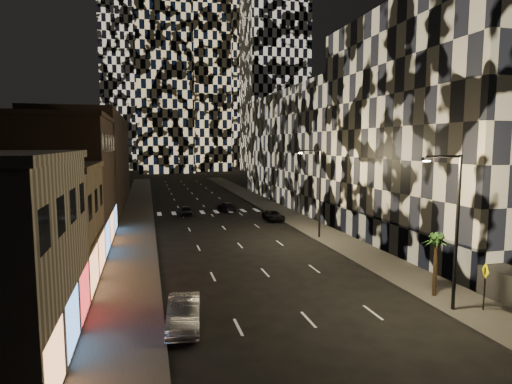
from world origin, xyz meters
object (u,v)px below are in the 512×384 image
car_dark_oncoming (227,206)px  car_dark_rightlane (273,216)px  ped_sign (485,278)px  streetlight_near (454,221)px  streetlight_far (318,187)px  palm_tree (436,244)px  car_dark_midlane (186,211)px  car_silver_parked (184,313)px

car_dark_oncoming → car_dark_rightlane: size_ratio=0.99×
car_dark_oncoming → ped_sign: 41.59m
streetlight_near → streetlight_far: (0.00, 20.00, 0.00)m
streetlight_near → palm_tree: size_ratio=2.23×
streetlight_far → car_dark_midlane: 21.61m
car_dark_rightlane → car_silver_parked: bearing=-114.5°
car_dark_rightlane → car_dark_oncoming: bearing=116.2°
car_dark_midlane → car_dark_oncoming: car_dark_midlane is taller
car_dark_rightlane → palm_tree: bearing=-85.5°
car_dark_oncoming → car_dark_rightlane: bearing=108.2°
palm_tree → car_dark_rightlane: bearing=94.0°
palm_tree → car_dark_oncoming: bearing=99.5°
car_dark_midlane → car_dark_rightlane: car_dark_midlane is taller
ped_sign → streetlight_far: bearing=118.7°
streetlight_far → car_silver_parked: size_ratio=1.88×
car_silver_parked → car_dark_rightlane: size_ratio=1.06×
streetlight_near → car_dark_midlane: streetlight_near is taller
ped_sign → car_dark_midlane: bearing=133.4°
car_dark_rightlane → streetlight_near: bearing=-86.9°
streetlight_near → palm_tree: 2.98m
car_dark_rightlane → palm_tree: size_ratio=1.11×
streetlight_near → streetlight_far: 20.00m
car_silver_parked → car_dark_midlane: bearing=91.7°
car_dark_midlane → ped_sign: size_ratio=1.41×
car_silver_parked → palm_tree: size_ratio=1.19×
car_silver_parked → car_dark_rightlane: (13.80, 29.49, -0.16)m
car_dark_midlane → ped_sign: 40.43m
streetlight_near → car_silver_parked: size_ratio=1.88×
streetlight_far → palm_tree: streetlight_far is taller
streetlight_far → ped_sign: bearing=-84.8°
car_silver_parked → car_dark_rightlane: 32.56m
streetlight_far → car_silver_parked: (-15.15, -18.32, -4.57)m
car_dark_midlane → car_dark_oncoming: bearing=25.8°
ped_sign → palm_tree: bearing=137.1°
palm_tree → ped_sign: bearing=-66.4°
streetlight_near → ped_sign: size_ratio=3.22×
streetlight_far → ped_sign: size_ratio=3.22×
streetlight_far → palm_tree: 17.89m
car_silver_parked → car_dark_rightlane: bearing=71.9°
streetlight_far → palm_tree: bearing=-87.9°
streetlight_far → car_dark_rightlane: streetlight_far is taller
streetlight_far → car_dark_midlane: (-11.85, 17.45, -4.68)m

